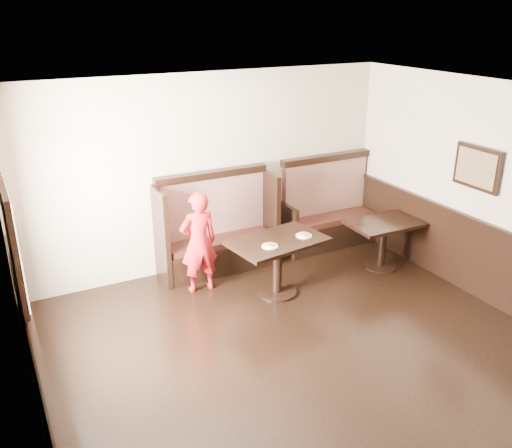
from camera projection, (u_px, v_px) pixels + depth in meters
ground at (353, 400)px, 5.32m from camera, size 7.00×7.00×0.00m
room_shell at (314, 335)px, 5.17m from camera, size 7.00×7.00×7.00m
booth_main at (217, 235)px, 7.83m from camera, size 1.75×0.72×1.45m
booth_neighbor at (328, 215)px, 8.69m from camera, size 1.65×0.72×1.45m
table_main at (278, 252)px, 7.09m from camera, size 1.33×0.94×0.78m
table_neighbor at (383, 233)px, 7.85m from camera, size 1.05×0.70×0.72m
child at (199, 242)px, 7.15m from camera, size 0.52×0.34×1.40m
pizza_plate_left at (270, 245)px, 6.81m from camera, size 0.21×0.21×0.04m
pizza_plate_right at (304, 235)px, 7.12m from camera, size 0.22×0.22×0.04m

